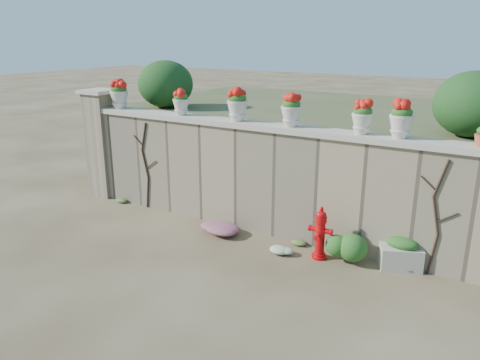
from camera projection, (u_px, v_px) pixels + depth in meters
The scene contains 20 objects.
ground at pixel (206, 265), 7.76m from camera, with size 80.00×80.00×0.00m, color #4B3B25.
stone_wall at pixel (259, 180), 8.93m from camera, with size 8.00×0.40×2.00m, color #8D7B5E.
wall_cap at pixel (260, 126), 8.62m from camera, with size 8.10×0.52×0.10m, color beige.
gate_pillar at pixel (103, 143), 10.90m from camera, with size 0.72×0.72×2.48m.
raised_fill at pixel (321, 147), 11.55m from camera, with size 9.00×6.00×2.00m, color #384C23.
back_shrub_left at pixel (166, 84), 11.04m from camera, with size 1.30×1.30×1.10m, color #143814.
back_shrub_right at pixel (474, 104), 7.78m from camera, with size 1.30×1.30×1.10m, color #143814.
vine_left at pixel (146, 164), 10.07m from camera, with size 0.60×0.04×1.91m.
vine_right at pixel (436, 216), 7.17m from camera, with size 0.60×0.04×1.91m.
fire_hydrant at pixel (320, 233), 7.88m from camera, with size 0.39×0.28×0.92m.
planter_box at pixel (401, 254), 7.58m from camera, with size 0.75×0.61×0.54m.
green_shrub at pixel (345, 245), 7.76m from camera, with size 0.68×0.61×0.65m, color #1E5119.
magenta_clump at pixel (216, 227), 8.95m from camera, with size 0.99×0.66×0.27m, color #C72788.
white_flowers at pixel (281, 250), 8.11m from camera, with size 0.47×0.38×0.17m, color white.
urn_pot_0 at pixel (119, 95), 10.26m from camera, with size 0.40×0.40×0.62m.
urn_pot_1 at pixel (181, 102), 9.43m from camera, with size 0.33×0.33×0.52m.
urn_pot_2 at pixel (238, 105), 8.76m from camera, with size 0.39×0.39×0.62m.
urn_pot_3 at pixel (291, 110), 8.22m from camera, with size 0.37×0.37×0.58m.
urn_pot_4 at pixel (362, 117), 7.59m from camera, with size 0.35×0.35×0.55m.
urn_pot_5 at pixel (401, 120), 7.28m from camera, with size 0.37×0.37×0.59m.
Camera 1 is at (4.09, -5.70, 3.64)m, focal length 35.00 mm.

